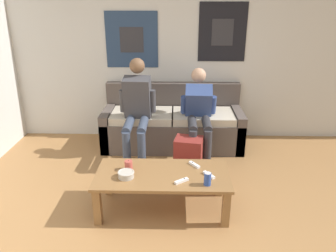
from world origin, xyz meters
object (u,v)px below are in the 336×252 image
at_px(drink_can_blue, 208,179).
at_px(game_controller_near_left, 182,181).
at_px(game_controller_near_right, 209,175).
at_px(person_seated_teen, 199,111).
at_px(ceramic_bowl, 126,174).
at_px(pillar_candle, 129,165).
at_px(coffee_table, 162,179).
at_px(game_controller_far_center, 194,165).
at_px(backpack, 188,157).
at_px(person_seated_adult, 137,107).
at_px(couch, 173,125).

relative_size(drink_can_blue, game_controller_near_left, 0.91).
height_order(drink_can_blue, game_controller_near_right, drink_can_blue).
bearing_deg(person_seated_teen, game_controller_near_left, -99.96).
distance_m(ceramic_bowl, pillar_candle, 0.15).
distance_m(coffee_table, drink_can_blue, 0.48).
xyz_separation_m(coffee_table, pillar_candle, (-0.34, 0.07, 0.11)).
xyz_separation_m(game_controller_near_right, game_controller_far_center, (-0.13, 0.20, 0.00)).
bearing_deg(backpack, person_seated_adult, 147.16).
xyz_separation_m(person_seated_adult, pillar_candle, (0.03, -1.08, -0.25)).
relative_size(pillar_candle, drink_can_blue, 0.89).
bearing_deg(pillar_candle, person_seated_teen, 56.29).
height_order(couch, game_controller_far_center, couch).
height_order(couch, game_controller_near_right, couch).
bearing_deg(pillar_candle, game_controller_near_right, -7.36).
height_order(person_seated_adult, pillar_candle, person_seated_adult).
relative_size(backpack, game_controller_near_left, 3.31).
relative_size(person_seated_teen, game_controller_near_left, 8.29).
bearing_deg(backpack, game_controller_near_left, -96.15).
height_order(ceramic_bowl, game_controller_near_right, ceramic_bowl).
bearing_deg(game_controller_near_right, person_seated_adult, 124.77).
height_order(coffee_table, person_seated_teen, person_seated_teen).
xyz_separation_m(coffee_table, drink_can_blue, (0.42, -0.20, 0.12)).
relative_size(person_seated_adult, game_controller_near_left, 9.43).
bearing_deg(person_seated_teen, game_controller_near_right, -88.89).
height_order(couch, person_seated_teen, person_seated_teen).
height_order(coffee_table, person_seated_adult, person_seated_adult).
relative_size(ceramic_bowl, drink_can_blue, 1.28).
distance_m(pillar_candle, drink_can_blue, 0.80).
xyz_separation_m(person_seated_adult, backpack, (0.65, -0.42, -0.48)).
relative_size(coffee_table, game_controller_near_right, 9.50).
bearing_deg(drink_can_blue, person_seated_adult, 120.53).
height_order(coffee_table, backpack, backpack).
xyz_separation_m(backpack, game_controller_near_right, (0.17, -0.76, 0.20)).
relative_size(person_seated_adult, ceramic_bowl, 8.12).
xyz_separation_m(person_seated_teen, drink_can_blue, (-0.00, -1.40, -0.17)).
distance_m(couch, game_controller_near_right, 1.64).
relative_size(coffee_table, person_seated_adult, 1.01).
relative_size(coffee_table, game_controller_near_left, 9.52).
bearing_deg(game_controller_far_center, person_seated_teen, 84.28).
relative_size(couch, drink_can_blue, 15.64).
distance_m(couch, drink_can_blue, 1.79).
relative_size(game_controller_near_left, game_controller_far_center, 1.00).
bearing_deg(ceramic_bowl, game_controller_near_right, 3.44).
distance_m(coffee_table, backpack, 0.79).
bearing_deg(game_controller_far_center, backpack, 94.10).
height_order(backpack, ceramic_bowl, ceramic_bowl).
bearing_deg(game_controller_near_left, couch, 93.49).
xyz_separation_m(couch, backpack, (0.20, -0.83, -0.08)).
bearing_deg(game_controller_far_center, couch, 99.75).
relative_size(ceramic_bowl, game_controller_near_right, 1.16).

